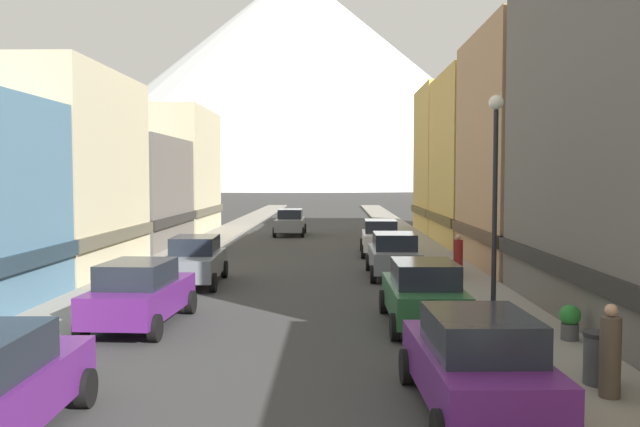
% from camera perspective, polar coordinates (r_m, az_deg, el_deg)
% --- Properties ---
extents(sidewalk_left, '(2.50, 100.00, 0.15)m').
position_cam_1_polar(sidewalk_left, '(39.98, -9.83, -2.49)').
color(sidewalk_left, gray).
rests_on(sidewalk_left, ground).
extents(sidewalk_right, '(2.50, 100.00, 0.15)m').
position_cam_1_polar(sidewalk_right, '(39.54, 8.27, -2.54)').
color(sidewalk_right, gray).
rests_on(sidewalk_right, ground).
extents(storefront_left_2, '(9.83, 9.14, 8.34)m').
position_cam_1_polar(storefront_left_2, '(30.24, -25.68, 2.89)').
color(storefront_left_2, beige).
rests_on(storefront_left_2, ground).
extents(storefront_left_3, '(7.10, 9.49, 6.21)m').
position_cam_1_polar(storefront_left_3, '(38.81, -17.26, 1.55)').
color(storefront_left_3, '#66605B').
rests_on(storefront_left_3, ground).
extents(storefront_left_4, '(10.30, 9.60, 8.77)m').
position_cam_1_polar(storefront_left_4, '(48.81, -15.35, 3.35)').
color(storefront_left_4, beige).
rests_on(storefront_left_4, ground).
extents(storefront_right_2, '(7.47, 8.97, 10.27)m').
position_cam_1_polar(storefront_right_2, '(30.34, 19.91, 4.81)').
color(storefront_right_2, tan).
rests_on(storefront_right_2, ground).
extents(storefront_right_3, '(9.41, 8.97, 9.93)m').
position_cam_1_polar(storefront_right_3, '(39.64, 16.86, 4.20)').
color(storefront_right_3, '#D8B259').
rests_on(storefront_right_3, ground).
extents(storefront_right_4, '(9.35, 8.05, 10.29)m').
position_cam_1_polar(storefront_right_4, '(48.07, 14.03, 4.27)').
color(storefront_right_4, '#D8B259').
rests_on(storefront_right_4, ground).
extents(car_left_1, '(2.24, 4.48, 1.78)m').
position_cam_1_polar(car_left_1, '(18.42, -15.32, -6.67)').
color(car_left_1, '#591E72').
rests_on(car_left_1, ground).
extents(car_left_2, '(2.23, 4.48, 1.78)m').
position_cam_1_polar(car_left_2, '(25.05, -10.80, -4.00)').
color(car_left_2, slate).
rests_on(car_left_2, ground).
extents(car_right_0, '(2.22, 4.47, 1.78)m').
position_cam_1_polar(car_right_0, '(11.63, 13.41, -12.46)').
color(car_right_0, '#591E72').
rests_on(car_right_0, ground).
extents(car_right_1, '(2.10, 4.42, 1.78)m').
position_cam_1_polar(car_right_1, '(18.01, 8.92, -6.82)').
color(car_right_1, '#265933').
rests_on(car_right_1, ground).
extents(car_right_2, '(2.06, 4.40, 1.78)m').
position_cam_1_polar(car_right_2, '(26.57, 6.41, -3.55)').
color(car_right_2, slate).
rests_on(car_right_2, ground).
extents(car_right_3, '(2.16, 4.45, 1.78)m').
position_cam_1_polar(car_right_3, '(34.05, 5.26, -2.05)').
color(car_right_3, silver).
rests_on(car_right_3, ground).
extents(car_driving_0, '(2.06, 4.40, 1.78)m').
position_cam_1_polar(car_driving_0, '(45.14, -2.59, -0.75)').
color(car_driving_0, slate).
rests_on(car_driving_0, ground).
extents(trash_bin_right, '(0.59, 0.59, 0.98)m').
position_cam_1_polar(trash_bin_right, '(13.61, 22.99, -11.44)').
color(trash_bin_right, '#4C5156').
rests_on(trash_bin_right, sidewalk_right).
extents(potted_plant_2, '(0.49, 0.49, 0.84)m').
position_cam_1_polar(potted_plant_2, '(16.88, 20.81, -8.70)').
color(potted_plant_2, '#4C4C51').
rests_on(potted_plant_2, sidewalk_right).
extents(pedestrian_0, '(0.36, 0.36, 1.63)m').
position_cam_1_polar(pedestrian_0, '(26.29, 11.87, -3.68)').
color(pedestrian_0, maroon).
rests_on(pedestrian_0, sidewalk_right).
extents(pedestrian_1, '(0.36, 0.36, 1.66)m').
position_cam_1_polar(pedestrian_1, '(12.85, 23.81, -11.07)').
color(pedestrian_1, brown).
rests_on(pedestrian_1, sidewalk_right).
extents(streetlamp_right, '(0.36, 0.36, 5.86)m').
position_cam_1_polar(streetlamp_right, '(16.71, 14.91, 2.98)').
color(streetlamp_right, black).
rests_on(streetlamp_right, sidewalk_right).
extents(mountain_backdrop, '(204.33, 204.33, 86.24)m').
position_cam_1_polar(mountain_backdrop, '(267.35, -2.08, 11.64)').
color(mountain_backdrop, silver).
rests_on(mountain_backdrop, ground).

